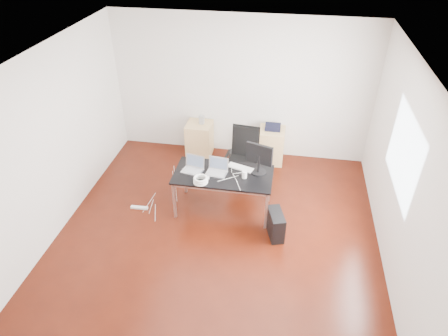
% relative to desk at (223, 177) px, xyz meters
% --- Properties ---
extents(room_shell, '(5.00, 5.00, 5.00)m').
position_rel_desk_xyz_m(room_shell, '(0.05, -0.55, 0.73)').
color(room_shell, '#370F06').
rests_on(room_shell, ground).
extents(desk, '(1.60, 0.80, 0.73)m').
position_rel_desk_xyz_m(desk, '(0.00, 0.00, 0.00)').
color(desk, black).
rests_on(desk, ground).
extents(office_chair, '(0.53, 0.55, 1.08)m').
position_rel_desk_xyz_m(office_chair, '(0.22, 0.84, -0.07)').
color(office_chair, black).
rests_on(office_chair, ground).
extents(filing_cabinet_left, '(0.50, 0.50, 0.70)m').
position_rel_desk_xyz_m(filing_cabinet_left, '(-0.78, 1.68, -0.33)').
color(filing_cabinet_left, tan).
rests_on(filing_cabinet_left, ground).
extents(filing_cabinet_right, '(0.50, 0.50, 0.70)m').
position_rel_desk_xyz_m(filing_cabinet_right, '(0.68, 1.68, -0.33)').
color(filing_cabinet_right, tan).
rests_on(filing_cabinet_right, ground).
extents(pc_tower, '(0.32, 0.49, 0.44)m').
position_rel_desk_xyz_m(pc_tower, '(0.91, -0.50, -0.46)').
color(pc_tower, black).
rests_on(pc_tower, ground).
extents(wastebasket, '(0.29, 0.29, 0.28)m').
position_rel_desk_xyz_m(wastebasket, '(-0.03, 1.44, -0.54)').
color(wastebasket, black).
rests_on(wastebasket, ground).
extents(power_strip, '(0.30, 0.07, 0.04)m').
position_rel_desk_xyz_m(power_strip, '(-1.43, -0.24, -0.66)').
color(power_strip, white).
rests_on(power_strip, ground).
extents(laptop_left, '(0.37, 0.31, 0.23)m').
position_rel_desk_xyz_m(laptop_left, '(-0.50, 0.03, 0.11)').
color(laptop_left, silver).
rests_on(laptop_left, desk).
extents(laptop_right, '(0.36, 0.29, 0.23)m').
position_rel_desk_xyz_m(laptop_right, '(-0.11, 0.03, 0.11)').
color(laptop_right, silver).
rests_on(laptop_right, desk).
extents(monitor, '(0.44, 0.26, 0.51)m').
position_rel_desk_xyz_m(monitor, '(0.55, 0.16, 0.34)').
color(monitor, black).
rests_on(monitor, desk).
extents(keyboard, '(0.46, 0.27, 0.02)m').
position_rel_desk_xyz_m(keyboard, '(0.25, 0.21, 0.06)').
color(keyboard, white).
rests_on(keyboard, desk).
extents(cup_white, '(0.09, 0.09, 0.12)m').
position_rel_desk_xyz_m(cup_white, '(0.35, -0.04, 0.11)').
color(cup_white, white).
rests_on(cup_white, desk).
extents(cup_brown, '(0.09, 0.09, 0.10)m').
position_rel_desk_xyz_m(cup_brown, '(0.35, -0.03, 0.10)').
color(cup_brown, '#512E1B').
rests_on(cup_brown, desk).
extents(cable_coil, '(0.24, 0.24, 0.11)m').
position_rel_desk_xyz_m(cable_coil, '(-0.31, -0.30, 0.11)').
color(cable_coil, white).
rests_on(cable_coil, desk).
extents(power_adapter, '(0.07, 0.07, 0.03)m').
position_rel_desk_xyz_m(power_adapter, '(-0.23, -0.18, 0.07)').
color(power_adapter, white).
rests_on(power_adapter, desk).
extents(speaker, '(0.10, 0.09, 0.18)m').
position_rel_desk_xyz_m(speaker, '(-0.73, 1.69, 0.11)').
color(speaker, '#9E9E9E').
rests_on(speaker, filing_cabinet_left).
extents(navy_garment, '(0.30, 0.24, 0.09)m').
position_rel_desk_xyz_m(navy_garment, '(0.68, 1.71, 0.07)').
color(navy_garment, black).
rests_on(navy_garment, filing_cabinet_right).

